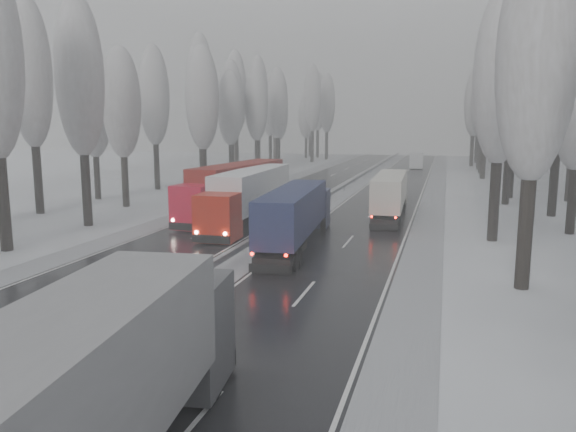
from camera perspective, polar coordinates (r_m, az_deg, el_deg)
The scene contains 56 objects.
ground at distance 18.44m, azimuth -25.30°, elevation -16.58°, with size 260.00×260.00×0.00m, color white.
carriageway_right at distance 43.43m, azimuth 7.47°, elevation -1.01°, with size 7.50×200.00×0.03m, color black.
carriageway_left at distance 46.09m, azimuth -5.56°, elevation -0.37°, with size 7.50×200.00×0.03m, color black.
median_slush at distance 44.47m, azimuth 0.76°, elevation -0.68°, with size 3.00×200.00×0.04m, color #ADAFB5.
shoulder_right at distance 43.02m, azimuth 14.00°, elevation -1.31°, with size 2.40×200.00×0.04m, color #ADAFB5.
shoulder_left at distance 48.09m, azimuth -11.06°, elevation -0.09°, with size 2.40×200.00×0.04m, color #ADAFB5.
median_guardrail at distance 44.36m, azimuth 0.76°, elevation 0.05°, with size 0.12×200.00×0.76m.
tree_16 at distance 28.36m, azimuth 24.00°, elevation 14.41°, with size 3.60×3.60×16.53m.
tree_18 at distance 39.57m, azimuth 20.89°, elevation 13.00°, with size 3.60×3.60×16.58m.
tree_20 at distance 47.97m, azimuth 24.12°, elevation 11.40°, with size 3.60×3.60×15.71m.
tree_21 at distance 52.38m, azimuth 26.10°, elevation 13.06°, with size 3.60×3.60×18.62m.
tree_22 at distance 58.23m, azimuth 21.79°, elevation 11.14°, with size 3.60×3.60×15.86m.
tree_23 at distance 63.06m, azimuth 27.09°, elevation 9.26°, with size 3.60×3.60×13.55m.
tree_24 at distance 63.89m, azimuth 22.25°, elevation 13.55°, with size 3.60×3.60×20.49m.
tree_26 at distance 73.96m, azimuth 21.06°, elevation 12.12°, with size 3.60×3.60×18.78m.
tree_27 at distance 78.80m, azimuth 26.04°, elevation 11.05°, with size 3.60×3.60×17.62m.
tree_28 at distance 84.54m, azimuth 19.58°, elevation 12.15°, with size 3.60×3.60×19.62m.
tree_29 at distance 89.20m, azimuth 24.20°, elevation 11.08°, with size 3.60×3.60×18.11m.
tree_30 at distance 94.22m, azimuth 19.31°, elevation 11.14°, with size 3.60×3.60×17.86m.
tree_31 at distance 98.72m, azimuth 22.67°, elevation 11.11°, with size 3.60×3.60×18.58m.
tree_32 at distance 101.70m, azimuth 19.08°, elevation 10.80°, with size 3.60×3.60×17.33m.
tree_33 at distance 105.86m, azimuth 20.63°, elevation 9.60°, with size 3.60×3.60×14.33m.
tree_34 at distance 108.76m, azimuth 18.40°, elevation 10.81°, with size 3.60×3.60×17.63m.
tree_35 at distance 113.50m, azimuth 23.05°, elevation 10.66°, with size 3.60×3.60×18.25m.
tree_36 at distance 118.71m, azimuth 18.88°, elevation 11.42°, with size 3.60×3.60×20.23m.
tree_37 at distance 123.14m, azimuth 22.02°, elevation 10.01°, with size 3.60×3.60×16.37m.
tree_38 at distance 129.29m, azimuth 19.37°, elevation 10.55°, with size 3.60×3.60×17.97m.
tree_39 at distance 133.44m, azimuth 20.46°, elevation 9.95°, with size 3.60×3.60×16.19m.
tree_58 at distance 45.48m, azimuth -20.39°, elevation 12.99°, with size 3.60×3.60×17.21m.
tree_59 at distance 53.39m, azimuth -24.71°, elevation 12.93°, with size 3.60×3.60×18.41m.
tree_60 at distance 54.86m, azimuth -16.56°, elevation 10.88°, with size 3.60×3.60×14.84m.
tree_61 at distance 61.36m, azimuth -19.15°, elevation 10.02°, with size 3.60×3.60×13.95m.
tree_62 at distance 61.51m, azimuth -8.69°, elevation 11.67°, with size 3.60×3.60×16.04m.
tree_63 at distance 68.64m, azimuth -13.45°, elevation 11.73°, with size 3.60×3.60×16.88m.
tree_64 at distance 71.45m, azimuth -8.88°, elevation 11.02°, with size 3.60×3.60×15.42m.
tree_65 at distance 75.95m, azimuth -8.90°, elevation 12.87°, with size 3.60×3.60×19.48m.
tree_66 at distance 80.28m, azimuth -5.90°, elevation 10.80°, with size 3.60×3.60×15.23m.
tree_67 at distance 84.54m, azimuth -5.79°, elevation 11.54°, with size 3.60×3.60×17.09m.
tree_68 at distance 86.10m, azimuth -3.23°, elevation 11.34°, with size 3.60×3.60×16.65m.
tree_69 at distance 91.58m, azimuth -5.34°, elevation 12.27°, with size 3.60×3.60×19.35m.
tree_70 at distance 95.62m, azimuth -1.08°, elevation 11.33°, with size 3.60×3.60×17.09m.
tree_71 at distance 100.95m, azimuth -3.06°, elevation 12.12°, with size 3.60×3.60×19.61m.
tree_72 at distance 105.29m, azimuth -0.97°, elevation 10.46°, with size 3.60×3.60×15.11m.
tree_73 at distance 109.99m, azimuth -1.83°, elevation 11.11°, with size 3.60×3.60×17.22m.
tree_74 at distance 114.80m, azimuth 2.50°, elevation 11.82°, with size 3.60×3.60×19.68m.
tree_75 at distance 121.03m, azimuth -1.35°, elevation 11.38°, with size 3.60×3.60×18.60m.
tree_76 at distance 123.71m, azimuth 3.98°, elevation 11.30°, with size 3.60×3.60×18.55m.
tree_77 at distance 128.80m, azimuth 1.86°, elevation 10.04°, with size 3.60×3.60×14.32m.
tree_78 at distance 130.92m, azimuth 3.06°, elevation 11.48°, with size 3.60×3.60×19.55m.
tree_79 at distance 135.39m, azimuth 2.26°, elevation 10.75°, with size 3.60×3.60×17.07m.
truck_grey_tarp at distance 11.31m, azimuth -23.33°, elevation -19.15°, with size 4.64×17.10×4.35m.
truck_blue_box at distance 35.62m, azimuth 0.90°, elevation 0.39°, with size 3.44×14.96×3.81m.
truck_cream_box at distance 48.10m, azimuth 10.40°, elevation 2.46°, with size 2.70×14.25×3.64m.
box_truck_distant at distance 101.52m, azimuth 12.92°, elevation 5.53°, with size 2.48×7.32×2.70m.
truck_red_white at distance 43.46m, azimuth -4.00°, elevation 2.32°, with size 3.16×16.53×4.22m.
truck_red_red at distance 47.58m, azimuth -5.52°, elevation 3.03°, with size 4.00×17.26×4.39m.
Camera 1 is at (11.31, -12.30, 7.80)m, focal length 35.00 mm.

